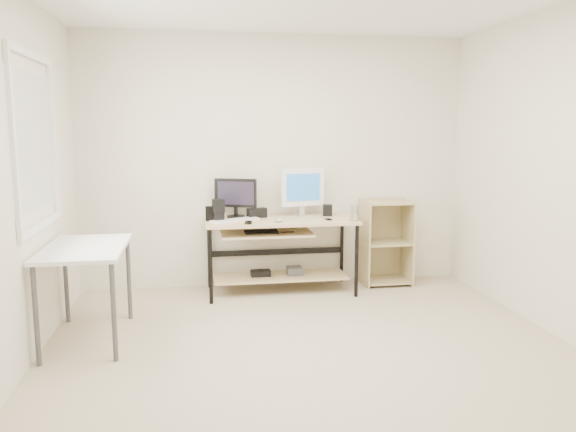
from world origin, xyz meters
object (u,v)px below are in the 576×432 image
(side_table, at_px, (85,256))
(white_imac, at_px, (303,188))
(shelf_unit, at_px, (385,241))
(black_monitor, at_px, (236,195))
(desk, at_px, (278,240))
(audio_controller, at_px, (209,213))

(side_table, distance_m, white_imac, 2.32)
(side_table, height_order, shelf_unit, shelf_unit)
(black_monitor, bearing_deg, desk, -1.30)
(desk, height_order, shelf_unit, shelf_unit)
(desk, relative_size, shelf_unit, 1.67)
(desk, relative_size, black_monitor, 3.57)
(desk, height_order, side_table, same)
(black_monitor, relative_size, white_imac, 0.85)
(black_monitor, xyz_separation_m, audio_controller, (-0.27, -0.16, -0.15))
(desk, xyz_separation_m, black_monitor, (-0.41, 0.17, 0.44))
(audio_controller, bearing_deg, shelf_unit, 12.27)
(shelf_unit, relative_size, black_monitor, 2.14)
(desk, bearing_deg, white_imac, 30.19)
(desk, height_order, black_monitor, black_monitor)
(shelf_unit, distance_m, black_monitor, 1.67)
(audio_controller, bearing_deg, side_table, -124.94)
(desk, relative_size, audio_controller, 10.26)
(desk, xyz_separation_m, white_imac, (0.28, 0.16, 0.50))
(black_monitor, xyz_separation_m, white_imac, (0.69, -0.00, 0.06))
(white_imac, bearing_deg, desk, -162.26)
(side_table, distance_m, shelf_unit, 3.09)
(desk, distance_m, audio_controller, 0.73)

